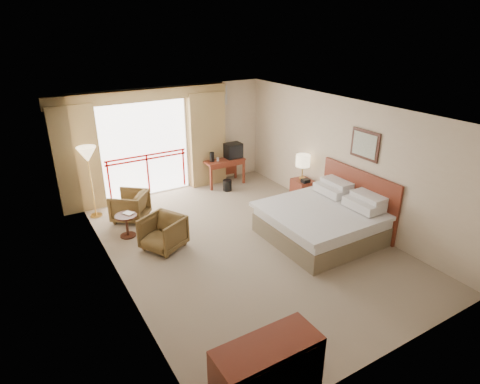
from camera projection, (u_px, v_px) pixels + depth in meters
floor at (245, 243)px, 8.13m from camera, size 7.00×7.00×0.00m
ceiling at (246, 110)px, 7.08m from camera, size 7.00×7.00×0.00m
wall_back at (175, 139)px, 10.37m from camera, size 5.00×0.00×5.00m
wall_front at (397, 272)px, 4.84m from camera, size 5.00×0.00×5.00m
wall_left at (113, 211)px, 6.42m from camera, size 0.00×7.00×7.00m
wall_right at (342, 160)px, 8.79m from camera, size 0.00×7.00×7.00m
balcony_door at (145, 149)px, 10.03m from camera, size 2.40×0.00×2.40m
balcony_railing at (147, 164)px, 10.17m from camera, size 2.09×0.03×1.02m
curtain_left at (77, 160)px, 9.13m from camera, size 1.00×0.26×2.50m
curtain_right at (207, 140)px, 10.69m from camera, size 1.00×0.26×2.50m
valance at (142, 95)px, 9.43m from camera, size 4.40×0.22×0.28m
hvac_vent at (219, 96)px, 10.57m from camera, size 0.50×0.04×0.50m
bed at (323, 221)px, 8.22m from camera, size 2.13×2.06×0.97m
headboard at (358, 199)px, 8.57m from camera, size 0.06×2.10×1.30m
framed_art at (365, 145)px, 8.11m from camera, size 0.04×0.72×0.60m
nightstand at (302, 192)px, 9.83m from camera, size 0.46×0.53×0.61m
table_lamp at (303, 161)px, 9.57m from camera, size 0.34×0.34×0.60m
phone at (306, 181)px, 9.56m from camera, size 0.20×0.16×0.08m
desk at (223, 164)px, 10.95m from camera, size 1.10×0.53×0.72m
tv at (233, 151)px, 10.91m from camera, size 0.45×0.35×0.41m
coffee_maker at (212, 157)px, 10.63m from camera, size 0.13×0.13×0.26m
cup at (218, 159)px, 10.70m from camera, size 0.09×0.09×0.10m
wastebasket at (227, 185)px, 10.64m from camera, size 0.27×0.27×0.29m
armchair_far at (131, 219)px, 9.12m from camera, size 1.02×1.02×0.67m
armchair_near at (164, 248)px, 7.97m from camera, size 1.00×0.99×0.68m
side_table at (127, 222)px, 8.27m from camera, size 0.45×0.45×0.49m
book at (126, 215)px, 8.21m from camera, size 0.24×0.26×0.02m
floor_lamp at (87, 157)px, 8.73m from camera, size 0.42×0.42×1.66m
dresser at (267, 373)px, 4.60m from camera, size 1.26×0.54×0.84m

